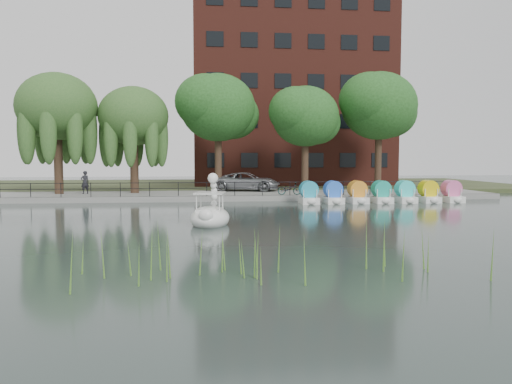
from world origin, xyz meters
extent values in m
plane|color=#3A4845|center=(0.00, 0.00, 0.00)|extent=(120.00, 120.00, 0.00)
cube|color=gray|center=(0.00, 16.00, 0.20)|extent=(40.00, 6.00, 0.40)
cube|color=gray|center=(0.00, 13.05, 0.20)|extent=(40.00, 0.25, 0.40)
cube|color=#47512D|center=(0.00, 30.00, 0.18)|extent=(60.00, 22.00, 0.36)
cylinder|color=black|center=(0.00, 13.25, 1.35)|extent=(32.00, 0.04, 0.04)
cylinder|color=black|center=(0.00, 13.25, 0.95)|extent=(32.00, 0.04, 0.04)
cylinder|color=black|center=(0.00, 13.25, 0.90)|extent=(0.05, 0.05, 1.00)
cube|color=#4C1E16|center=(7.00, 30.00, 9.36)|extent=(20.00, 10.00, 18.00)
cylinder|color=#473323|center=(-13.00, 16.50, 2.50)|extent=(0.60, 0.60, 4.20)
ellipsoid|color=#496F33|center=(-13.00, 16.50, 6.91)|extent=(5.88, 5.88, 5.00)
cylinder|color=#473323|center=(-7.50, 17.00, 2.30)|extent=(0.60, 0.60, 3.80)
ellipsoid|color=#496F33|center=(-7.50, 17.00, 6.29)|extent=(5.32, 5.32, 4.52)
cylinder|color=#473323|center=(-1.00, 18.00, 2.65)|extent=(0.60, 0.60, 4.50)
ellipsoid|color=#32752C|center=(-1.00, 18.00, 7.10)|extent=(6.00, 6.00, 5.10)
cylinder|color=#473323|center=(6.00, 17.50, 2.42)|extent=(0.60, 0.60, 4.05)
ellipsoid|color=#32752C|center=(6.00, 17.50, 6.43)|extent=(5.40, 5.40, 4.59)
cylinder|color=#473323|center=(12.50, 18.50, 2.76)|extent=(0.60, 0.60, 4.72)
ellipsoid|color=#32752C|center=(12.50, 18.50, 7.44)|extent=(6.30, 6.30, 5.36)
imported|color=gray|center=(1.34, 18.25, 1.27)|extent=(4.27, 6.73, 1.73)
imported|color=gray|center=(4.03, 13.64, 0.90)|extent=(0.74, 1.76, 1.00)
imported|color=black|center=(-11.05, 16.25, 1.39)|extent=(0.86, 0.80, 1.98)
ellipsoid|color=white|center=(-2.00, 0.87, 0.31)|extent=(2.24, 3.09, 0.63)
cube|color=white|center=(-2.02, 0.77, 0.63)|extent=(1.35, 1.43, 0.31)
cube|color=white|center=(-2.01, 0.82, 1.49)|extent=(1.53, 1.61, 0.06)
ellipsoid|color=white|center=(-2.20, -0.31, 0.57)|extent=(0.74, 0.62, 0.59)
sphere|color=white|center=(-1.83, 1.79, 2.14)|extent=(0.50, 0.50, 0.50)
cone|color=black|center=(-1.78, 2.12, 2.11)|extent=(0.25, 0.30, 0.21)
cylinder|color=yellow|center=(-1.80, 1.98, 2.12)|extent=(0.29, 0.15, 0.27)
cube|color=white|center=(4.87, 10.81, 0.22)|extent=(1.15, 1.70, 0.44)
cylinder|color=#259CBE|center=(4.87, 10.91, 0.95)|extent=(0.90, 1.20, 0.90)
cube|color=white|center=(6.57, 10.81, 0.22)|extent=(1.15, 1.70, 0.44)
cylinder|color=blue|center=(6.57, 10.91, 0.95)|extent=(0.90, 1.20, 0.90)
cube|color=white|center=(8.27, 10.81, 0.22)|extent=(1.15, 1.70, 0.44)
cylinder|color=orange|center=(8.27, 10.91, 0.95)|extent=(0.90, 1.20, 0.90)
cube|color=white|center=(9.97, 10.81, 0.22)|extent=(1.15, 1.70, 0.44)
cylinder|color=teal|center=(9.97, 10.91, 0.95)|extent=(0.90, 1.20, 0.90)
cube|color=white|center=(11.67, 10.81, 0.22)|extent=(1.15, 1.70, 0.44)
cylinder|color=#36DED9|center=(11.67, 10.91, 0.95)|extent=(0.90, 1.20, 0.90)
cube|color=white|center=(13.37, 10.81, 0.22)|extent=(1.15, 1.70, 0.44)
cylinder|color=yellow|center=(13.37, 10.91, 0.95)|extent=(0.90, 1.20, 0.90)
cube|color=white|center=(15.07, 10.81, 0.22)|extent=(1.15, 1.70, 0.44)
cylinder|color=#DF609E|center=(15.07, 10.91, 0.95)|extent=(0.90, 1.20, 0.90)
camera|label=1|loc=(-2.42, -22.25, 3.15)|focal=35.00mm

